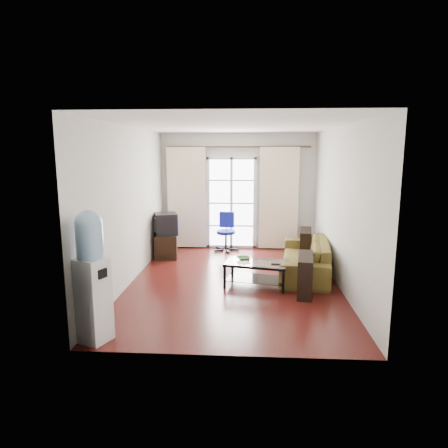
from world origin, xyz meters
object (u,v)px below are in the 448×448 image
at_px(sofa, 305,257).
at_px(task_chair, 226,239).
at_px(tv_stand, 166,245).
at_px(coffee_table, 257,271).
at_px(crt_tv, 165,224).
at_px(water_cooler, 92,274).

relative_size(sofa, task_chair, 2.56).
xyz_separation_m(tv_stand, task_chair, (1.28, 0.65, 0.00)).
relative_size(coffee_table, task_chair, 1.30).
bearing_deg(coffee_table, crt_tv, 137.54).
xyz_separation_m(task_chair, water_cooler, (-1.34, -4.61, 0.58)).
bearing_deg(task_chair, coffee_table, -72.24).
bearing_deg(task_chair, water_cooler, -103.42).
distance_m(tv_stand, crt_tv, 0.49).
xyz_separation_m(coffee_table, task_chair, (-0.66, 2.47, -0.01)).
xyz_separation_m(sofa, coffee_table, (-0.93, -0.79, -0.04)).
height_order(sofa, tv_stand, sofa).
distance_m(coffee_table, water_cooler, 2.98).
distance_m(coffee_table, task_chair, 2.56).
bearing_deg(task_chair, crt_tv, -148.54).
relative_size(task_chair, water_cooler, 0.55).
bearing_deg(crt_tv, coffee_table, -59.66).
relative_size(coffee_table, water_cooler, 0.71).
bearing_deg(tv_stand, coffee_table, -52.00).
bearing_deg(tv_stand, water_cooler, -99.67).
distance_m(sofa, water_cooler, 4.17).
relative_size(tv_stand, crt_tv, 1.16).
distance_m(sofa, coffee_table, 1.22).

